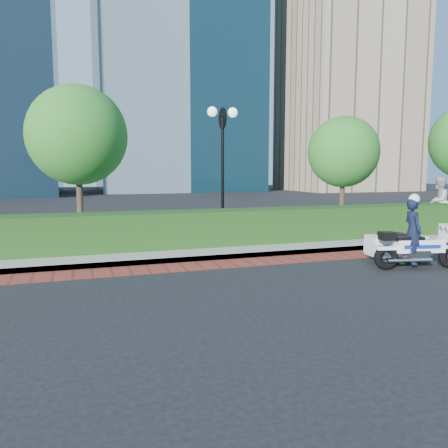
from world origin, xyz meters
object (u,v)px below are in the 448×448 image
object	(u,v)px
tree_c	(343,152)
tree_b	(77,136)
lamppost	(223,151)
police_motorcycle	(408,241)
pedestrian	(438,201)

from	to	relation	value
tree_c	tree_b	bearing A→B (deg)	180.00
lamppost	police_motorcycle	xyz separation A→B (m)	(2.93, -5.34, -2.35)
lamppost	tree_c	distance (m)	5.65
lamppost	tree_c	size ratio (longest dim) A/B	0.98
tree_c	pedestrian	size ratio (longest dim) A/B	2.22
tree_c	police_motorcycle	xyz separation A→B (m)	(-2.57, -6.64, -2.44)
lamppost	tree_b	size ratio (longest dim) A/B	0.86
police_motorcycle	tree_c	bearing A→B (deg)	81.09
tree_c	police_motorcycle	size ratio (longest dim) A/B	1.98
tree_b	police_motorcycle	xyz separation A→B (m)	(7.43, -6.64, -2.83)
lamppost	tree_c	xyz separation A→B (m)	(5.50, 1.30, 0.09)
police_motorcycle	pedestrian	distance (m)	7.91
tree_b	pedestrian	bearing A→B (deg)	-6.38
lamppost	police_motorcycle	size ratio (longest dim) A/B	1.93
pedestrian	tree_c	bearing A→B (deg)	-49.38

